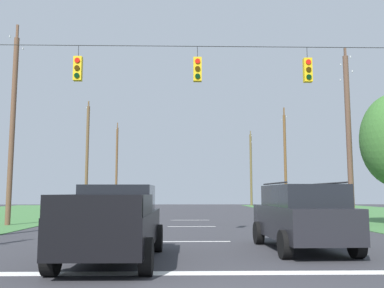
% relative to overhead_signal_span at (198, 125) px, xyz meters
% --- Properties ---
extents(stop_bar_stripe, '(15.36, 0.45, 0.01)m').
position_rel_overhead_signal_span_xyz_m(stop_bar_stripe, '(-0.09, -6.44, -4.33)').
color(stop_bar_stripe, white).
rests_on(stop_bar_stripe, ground).
extents(lane_dash_0, '(2.50, 0.15, 0.01)m').
position_rel_overhead_signal_span_xyz_m(lane_dash_0, '(-0.09, -0.44, -4.33)').
color(lane_dash_0, white).
rests_on(lane_dash_0, ground).
extents(lane_dash_1, '(2.50, 0.15, 0.01)m').
position_rel_overhead_signal_span_xyz_m(lane_dash_1, '(-0.09, 6.41, -4.33)').
color(lane_dash_1, white).
rests_on(lane_dash_1, ground).
extents(lane_dash_2, '(2.50, 0.15, 0.01)m').
position_rel_overhead_signal_span_xyz_m(lane_dash_2, '(-0.09, 11.65, -4.33)').
color(lane_dash_2, white).
rests_on(lane_dash_2, ground).
extents(overhead_signal_span, '(18.41, 0.31, 7.91)m').
position_rel_overhead_signal_span_xyz_m(overhead_signal_span, '(0.00, 0.00, 0.00)').
color(overhead_signal_span, '#4F3827').
rests_on(overhead_signal_span, ground).
extents(pickup_truck, '(2.31, 5.41, 1.95)m').
position_rel_overhead_signal_span_xyz_m(pickup_truck, '(-2.33, -4.78, -3.37)').
color(pickup_truck, black).
rests_on(pickup_truck, ground).
extents(suv_black, '(2.34, 4.86, 2.05)m').
position_rel_overhead_signal_span_xyz_m(suv_black, '(3.07, -2.91, -3.28)').
color(suv_black, black).
rests_on(suv_black, ground).
extents(distant_car_crossing_white, '(2.35, 4.45, 1.52)m').
position_rel_overhead_signal_span_xyz_m(distant_car_crossing_white, '(10.08, 15.82, -3.55)').
color(distant_car_crossing_white, silver).
rests_on(distant_car_crossing_white, ground).
extents(utility_pole_mid_right, '(0.31, 1.87, 10.23)m').
position_rel_overhead_signal_span_xyz_m(utility_pole_mid_right, '(8.95, 7.70, 0.77)').
color(utility_pole_mid_right, brown).
rests_on(utility_pole_mid_right, ground).
extents(utility_pole_far_right, '(0.26, 1.95, 10.17)m').
position_rel_overhead_signal_span_xyz_m(utility_pole_far_right, '(9.44, 24.58, 0.58)').
color(utility_pole_far_right, brown).
rests_on(utility_pole_far_right, ground).
extents(utility_pole_near_left, '(0.32, 1.58, 10.72)m').
position_rel_overhead_signal_span_xyz_m(utility_pole_near_left, '(9.21, 43.67, 0.97)').
color(utility_pole_near_left, brown).
rests_on(utility_pole_near_left, ground).
extents(utility_pole_far_left, '(0.28, 1.96, 11.28)m').
position_rel_overhead_signal_span_xyz_m(utility_pole_far_left, '(-10.01, 7.25, 1.11)').
color(utility_pole_far_left, brown).
rests_on(utility_pole_far_left, ground).
extents(utility_pole_distant_right, '(0.29, 1.54, 10.74)m').
position_rel_overhead_signal_span_xyz_m(utility_pole_distant_right, '(-9.84, 24.69, 0.92)').
color(utility_pole_distant_right, brown).
rests_on(utility_pole_distant_right, ground).
extents(utility_pole_distant_left, '(0.31, 1.88, 11.60)m').
position_rel_overhead_signal_span_xyz_m(utility_pole_distant_left, '(-9.75, 42.27, 1.26)').
color(utility_pole_distant_left, brown).
rests_on(utility_pole_distant_left, ground).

